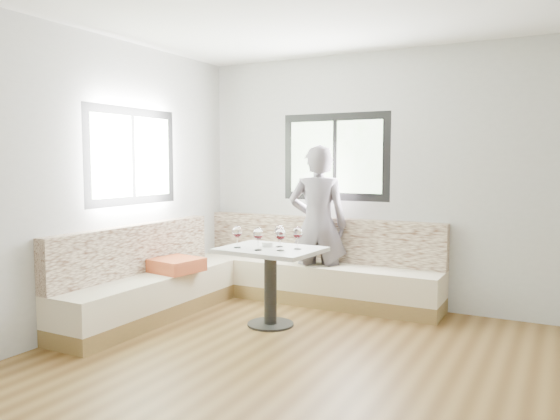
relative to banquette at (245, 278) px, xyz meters
The scene contains 10 objects.
room 2.42m from the banquette, 45.70° to the right, with size 5.01×5.01×2.81m.
banquette is the anchor object (origin of this frame).
table 0.73m from the banquette, 37.38° to the right, with size 0.97×0.78×0.76m.
person 1.00m from the banquette, 41.58° to the left, with size 0.65×0.43×1.78m, color #605860.
olive_ramekin 0.76m from the banquette, 36.97° to the right, with size 0.11×0.11×0.04m.
wine_glass_a 0.86m from the banquette, 64.96° to the right, with size 0.10×0.10×0.22m.
wine_glass_b 0.98m from the banquette, 49.15° to the right, with size 0.10×0.10×0.22m.
wine_glass_c 1.06m from the banquette, 36.18° to the right, with size 0.10×0.10×0.22m.
wine_glass_d 0.89m from the banquette, 28.43° to the right, with size 0.10×0.10×0.22m.
wine_glass_e 1.07m from the banquette, 24.13° to the right, with size 0.10×0.10×0.22m.
Camera 1 is at (1.49, -3.35, 1.60)m, focal length 35.00 mm.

